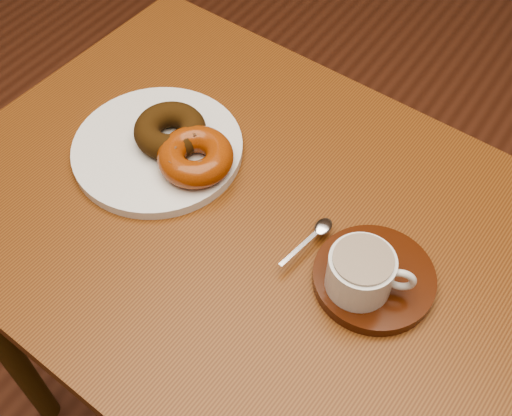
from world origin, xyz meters
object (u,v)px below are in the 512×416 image
Objects in this scene: donut_plate at (158,149)px; coffee_cup at (362,272)px; cafe_table at (245,261)px; saucer at (374,278)px.

coffee_cup reaches higher than donut_plate.
cafe_table is 5.71× the size of saucer.
donut_plate is (-0.16, 0.02, 0.13)m from cafe_table.
saucer reaches higher than donut_plate.
cafe_table is 3.52× the size of donut_plate.
saucer is (0.20, -0.00, 0.13)m from cafe_table.
cafe_table is 0.21m from donut_plate.
coffee_cup reaches higher than saucer.
coffee_cup is at bearing -4.36° from cafe_table.
cafe_table is 0.25m from coffee_cup.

